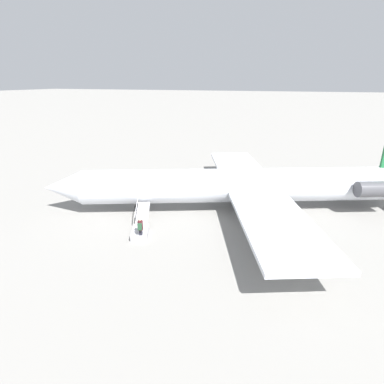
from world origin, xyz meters
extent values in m
plane|color=gray|center=(0.00, 0.00, 0.00)|extent=(600.00, 600.00, 0.00)
cylinder|color=silver|center=(0.00, 0.00, 2.14)|extent=(24.31, 12.05, 2.76)
cone|color=silver|center=(13.04, 5.32, 2.14)|extent=(3.83, 3.65, 2.70)
cube|color=silver|center=(-3.68, 5.69, 1.93)|extent=(8.08, 11.44, 0.28)
cube|color=silver|center=(1.35, -6.64, 1.93)|extent=(8.08, 11.44, 0.28)
cylinder|color=#4C4C51|center=(-10.53, -2.20, 2.35)|extent=(3.54, 2.40, 1.24)
cylinder|color=#4C4C51|center=(-9.06, -5.79, 2.35)|extent=(3.54, 2.40, 1.24)
cylinder|color=black|center=(7.56, 3.08, 0.34)|extent=(0.70, 0.42, 0.68)
cylinder|color=#4C4C51|center=(7.56, 3.08, 0.79)|extent=(0.12, 0.12, 0.21)
cylinder|color=black|center=(-2.80, 0.20, 0.34)|extent=(0.70, 0.42, 0.68)
cylinder|color=#4C4C51|center=(-2.80, 0.20, 0.79)|extent=(0.12, 0.12, 0.21)
cylinder|color=black|center=(-1.86, -2.10, 0.34)|extent=(0.70, 0.42, 0.68)
cylinder|color=#4C4C51|center=(-1.86, -2.10, 0.79)|extent=(0.12, 0.12, 0.21)
cube|color=#B2B2B7|center=(5.34, 6.86, 0.25)|extent=(1.70, 2.08, 0.50)
cube|color=#B2B2B7|center=(6.10, 5.01, 0.87)|extent=(1.68, 2.41, 0.86)
cube|color=#B2B2B7|center=(6.52, 5.18, 1.37)|extent=(0.89, 2.08, 0.80)
cube|color=#23232D|center=(4.93, 7.47, 0.42)|extent=(0.29, 0.33, 0.85)
cylinder|color=#4C1E23|center=(4.93, 7.47, 1.18)|extent=(0.36, 0.36, 0.65)
sphere|color=beige|center=(4.93, 7.47, 1.62)|extent=(0.24, 0.24, 0.24)
cube|color=#23472D|center=(4.83, 7.72, 1.21)|extent=(0.33, 0.27, 0.44)
camera|label=1|loc=(-4.36, 23.09, 10.22)|focal=28.00mm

